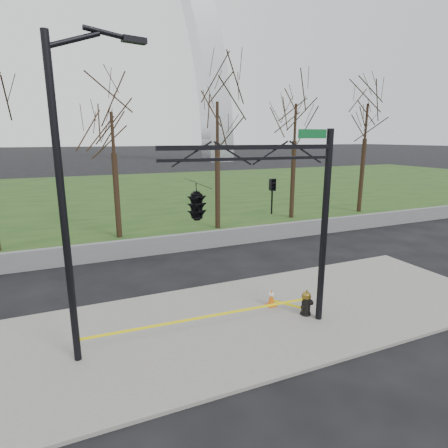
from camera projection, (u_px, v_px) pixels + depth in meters
name	position (u px, v px, depth m)	size (l,w,h in m)	color
ground	(253.00, 319.00, 11.90)	(500.00, 500.00, 0.00)	black
sidewalk	(253.00, 318.00, 11.89)	(18.00, 6.00, 0.10)	slate
grass_strip	(119.00, 193.00, 38.65)	(120.00, 40.00, 0.06)	#1C3B15
guardrail	(180.00, 243.00, 18.93)	(60.00, 0.30, 0.90)	#59595B
tree_row	(114.00, 161.00, 20.60)	(40.96, 4.00, 8.88)	black
fire_hydrant	(306.00, 303.00, 11.93)	(0.53, 0.34, 0.85)	black
traffic_cone	(271.00, 298.00, 12.57)	(0.33, 0.33, 0.60)	#DB5E0B
street_light	(71.00, 183.00, 8.66)	(2.37, 0.66, 8.21)	black
traffic_signal_mast	(224.00, 200.00, 9.71)	(5.10, 2.51, 6.00)	black
caution_tape	(219.00, 315.00, 10.91)	(6.95, 1.02, 0.43)	yellow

